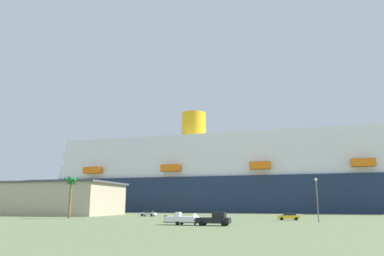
# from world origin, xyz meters

# --- Properties ---
(ground_plane) EXTENTS (600.00, 600.00, 0.00)m
(ground_plane) POSITION_xyz_m (0.00, 30.00, 0.00)
(ground_plane) COLOR #66754C
(cruise_ship) EXTENTS (247.73, 35.09, 50.94)m
(cruise_ship) POSITION_xyz_m (10.35, 78.74, 13.67)
(cruise_ship) COLOR #1E2D4C
(cruise_ship) RESTS_ON ground_plane
(terminal_building) EXTENTS (44.95, 25.50, 10.26)m
(terminal_building) POSITION_xyz_m (-56.30, 23.30, 5.15)
(terminal_building) COLOR #B7A88C
(terminal_building) RESTS_ON ground_plane
(pickup_truck) EXTENTS (5.69, 2.50, 2.20)m
(pickup_truck) POSITION_xyz_m (7.56, -18.89, 1.04)
(pickup_truck) COLOR black
(pickup_truck) RESTS_ON ground_plane
(small_boat_on_trailer) EXTENTS (7.44, 2.40, 2.15)m
(small_boat_on_trailer) POSITION_xyz_m (2.39, -18.63, 0.96)
(small_boat_on_trailer) COLOR #595960
(small_boat_on_trailer) RESTS_ON ground_plane
(palm_tree) EXTENTS (3.67, 3.59, 10.24)m
(palm_tree) POSITION_xyz_m (-32.99, 0.30, 8.02)
(palm_tree) COLOR brown
(palm_tree) RESTS_ON ground_plane
(street_lamp) EXTENTS (0.56, 0.56, 8.46)m
(street_lamp) POSITION_xyz_m (24.58, -3.87, 5.47)
(street_lamp) COLOR slate
(street_lamp) RESTS_ON ground_plane
(parked_car_silver_sedan) EXTENTS (4.59, 2.21, 1.58)m
(parked_car_silver_sedan) POSITION_xyz_m (-20.43, 20.16, 0.83)
(parked_car_silver_sedan) COLOR silver
(parked_car_silver_sedan) RESTS_ON ground_plane
(parked_car_yellow_taxi) EXTENTS (4.87, 2.56, 1.58)m
(parked_car_yellow_taxi) POSITION_xyz_m (18.85, 5.76, 0.83)
(parked_car_yellow_taxi) COLOR yellow
(parked_car_yellow_taxi) RESTS_ON ground_plane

